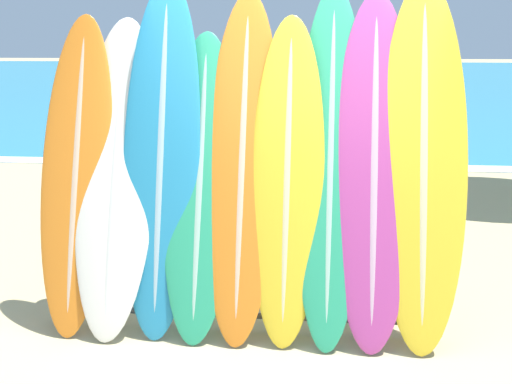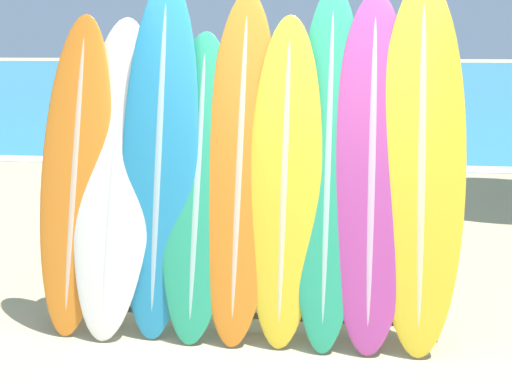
{
  "view_description": "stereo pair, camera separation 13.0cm",
  "coord_description": "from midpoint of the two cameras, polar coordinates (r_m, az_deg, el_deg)",
  "views": [
    {
      "loc": [
        0.33,
        -4.29,
        2.03
      ],
      "look_at": [
        -0.3,
        1.24,
        0.85
      ],
      "focal_mm": 50.0,
      "sensor_mm": 36.0,
      "label": 1
    },
    {
      "loc": [
        0.46,
        -4.27,
        2.03
      ],
      "look_at": [
        -0.3,
        1.24,
        0.85
      ],
      "focal_mm": 50.0,
      "sensor_mm": 36.0,
      "label": 2
    }
  ],
  "objects": [
    {
      "name": "surfboard_slot_1",
      "position": [
        5.14,
        -10.5,
        1.45
      ],
      "size": [
        0.58,
        0.9,
        2.21
      ],
      "color": "silver",
      "rests_on": "ground_plane"
    },
    {
      "name": "surfboard_slot_3",
      "position": [
        4.98,
        -3.92,
        0.66
      ],
      "size": [
        0.52,
        0.79,
        2.11
      ],
      "color": "#289E70",
      "rests_on": "ground_plane"
    },
    {
      "name": "surfboard_slot_7",
      "position": [
        4.89,
        10.0,
        1.95
      ],
      "size": [
        0.56,
        0.93,
        2.38
      ],
      "color": "#B23D8E",
      "rests_on": "ground_plane"
    },
    {
      "name": "surfboard_slot_8",
      "position": [
        4.92,
        13.82,
        2.39
      ],
      "size": [
        0.59,
        0.92,
        2.48
      ],
      "color": "yellow",
      "rests_on": "ground_plane"
    },
    {
      "name": "surfboard_slot_2",
      "position": [
        5.04,
        -7.0,
        2.91
      ],
      "size": [
        0.55,
        0.75,
        2.48
      ],
      "color": "teal",
      "rests_on": "ground_plane"
    },
    {
      "name": "person_mid_beach",
      "position": [
        10.26,
        11.63,
        5.28
      ],
      "size": [
        0.27,
        0.22,
        1.6
      ],
      "rotation": [
        0.0,
        0.0,
        0.34
      ],
      "color": "tan",
      "rests_on": "ground_plane"
    },
    {
      "name": "surfboard_slot_6",
      "position": [
        4.91,
        6.55,
        2.37
      ],
      "size": [
        0.48,
        0.96,
        2.43
      ],
      "color": "#289E70",
      "rests_on": "ground_plane"
    },
    {
      "name": "ground_plane",
      "position": [
        4.75,
        2.4,
        -13.31
      ],
      "size": [
        160.0,
        160.0,
        0.0
      ],
      "primitive_type": "plane",
      "color": "tan"
    },
    {
      "name": "ocean_water",
      "position": [
        40.98,
        7.41,
        9.06
      ],
      "size": [
        120.0,
        60.0,
        0.01
      ],
      "color": "teal",
      "rests_on": "ground_plane"
    },
    {
      "name": "surfboard_rack",
      "position": [
        5.02,
        -0.51,
        -6.29
      ],
      "size": [
        2.75,
        0.04,
        0.83
      ],
      "color": "#47474C",
      "rests_on": "ground_plane"
    },
    {
      "name": "surfboard_slot_4",
      "position": [
        4.94,
        -0.53,
        2.27
      ],
      "size": [
        0.51,
        0.89,
        2.39
      ],
      "color": "orange",
      "rests_on": "ground_plane"
    },
    {
      "name": "person_near_water",
      "position": [
        10.3,
        -5.24,
        5.92
      ],
      "size": [
        0.3,
        0.28,
        1.74
      ],
      "rotation": [
        0.0,
        0.0,
        0.62
      ],
      "color": "tan",
      "rests_on": "ground_plane"
    },
    {
      "name": "surfboard_slot_0",
      "position": [
        5.23,
        -13.53,
        1.59
      ],
      "size": [
        0.51,
        0.76,
        2.23
      ],
      "color": "orange",
      "rests_on": "ground_plane"
    },
    {
      "name": "surfboard_slot_5",
      "position": [
        4.88,
        3.06,
        1.12
      ],
      "size": [
        0.51,
        0.78,
        2.22
      ],
      "color": "yellow",
      "rests_on": "ground_plane"
    }
  ]
}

